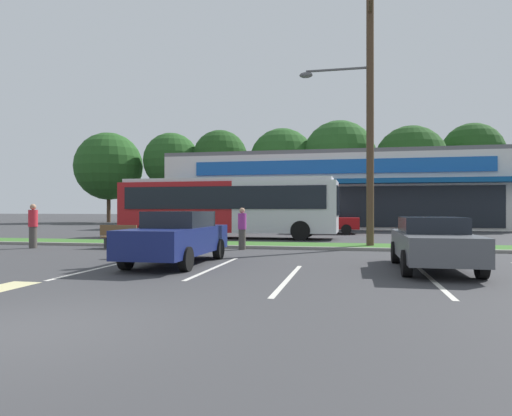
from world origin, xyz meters
The scene contains 24 objects.
ground_plane centered at (0.00, 0.00, 0.00)m, with size 240.00×240.00×0.00m, color #38383A.
grass_median centered at (0.00, 14.00, 0.06)m, with size 56.00×2.20×0.12m, color #386B28.
curb_lip centered at (0.00, 12.78, 0.06)m, with size 56.00×0.24×0.12m, color gray.
parking_stripe_0 centered at (-2.45, 6.16, 0.00)m, with size 0.12×4.80×0.01m, color silver.
parking_stripe_1 centered at (0.57, 6.77, 0.00)m, with size 0.12×4.80×0.01m, color silver.
parking_stripe_2 centered at (2.81, 5.18, 0.00)m, with size 0.12×4.80×0.01m, color silver.
parking_stripe_3 centered at (6.01, 5.63, 0.00)m, with size 0.12×4.80×0.01m, color silver.
lot_arrow centered at (-2.75, 2.78, 0.00)m, with size 0.70×1.60×0.01m, color beige.
storefront_building centered at (3.19, 35.19, 3.08)m, with size 27.88×11.72×6.15m.
tree_far_left centered at (-23.54, 43.94, 6.54)m, with size 7.84×7.84×10.47m.
tree_left centered at (-16.02, 44.58, 7.08)m, with size 6.41×6.41×10.30m.
tree_mid_left centered at (-10.30, 44.86, 7.35)m, with size 6.20×6.20×10.47m.
tree_mid centered at (-3.49, 46.86, 7.01)m, with size 7.49×7.49×10.77m.
tree_mid_right centered at (2.93, 46.15, 7.25)m, with size 8.04×8.04×11.28m.
tree_right centered at (10.07, 42.93, 6.29)m, with size 7.19×7.19×9.90m.
tree_far_right centered at (16.51, 45.89, 7.23)m, with size 6.41×6.41×10.45m.
utility_pole centered at (4.83, 13.89, 5.44)m, with size 3.03×2.40×10.19m.
city_bus centered at (-2.41, 19.09, 1.77)m, with size 11.99×2.85×3.25m.
bus_stop_bench centered at (-5.00, 11.90, 0.50)m, with size 1.60×0.45×0.95m.
car_0 centered at (6.33, 7.50, 0.73)m, with size 1.87×4.54×1.39m.
car_1 centered at (-0.76, 7.39, 0.79)m, with size 1.89×4.78×1.53m.
car_2 centered at (2.57, 24.56, 0.80)m, with size 4.23×2.02×1.57m.
pedestrian_near_bench centered at (0.01, 12.32, 0.83)m, with size 0.33×0.33×1.65m.
pedestrian_by_pole centered at (-8.49, 11.23, 0.91)m, with size 0.36×0.36×1.80m.
Camera 1 is at (4.22, -5.35, 1.62)m, focal length 32.42 mm.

